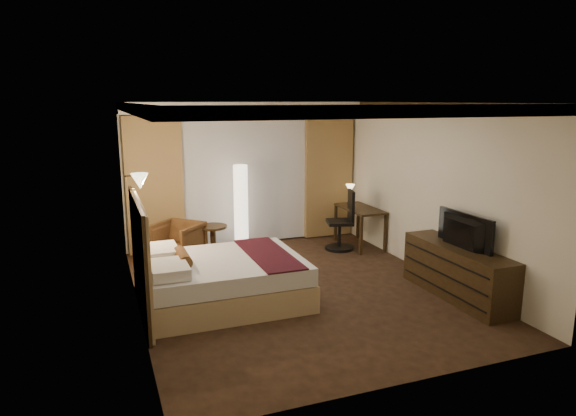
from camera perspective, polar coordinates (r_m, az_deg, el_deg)
name	(u,v)px	position (r m, az deg, el deg)	size (l,w,h in m)	color
floor	(298,289)	(7.65, 1.07, -9.04)	(4.50, 5.50, 0.01)	black
ceiling	(298,103)	(7.14, 1.16, 11.62)	(4.50, 5.50, 0.01)	white
back_wall	(245,174)	(9.85, -4.84, 3.79)	(4.50, 0.02, 2.70)	white
left_wall	(133,212)	(6.79, -16.82, -0.39)	(0.02, 5.50, 2.70)	white
right_wall	(431,190)	(8.36, 15.59, 1.94)	(0.02, 5.50, 2.70)	white
crown_molding	(298,107)	(7.14, 1.15, 11.14)	(4.50, 5.50, 0.12)	black
soffit	(247,108)	(9.51, -4.56, 11.07)	(4.50, 0.50, 0.20)	white
curtain_sheer	(246,180)	(9.79, -4.70, 3.15)	(2.48, 0.04, 2.45)	silver
curtain_left_drape	(155,185)	(9.41, -14.61, 2.45)	(1.00, 0.14, 2.45)	#AD884F
curtain_right_drape	(328,176)	(10.32, 4.51, 3.61)	(1.00, 0.14, 2.45)	#AD884F
wall_sconce	(140,181)	(7.50, -16.15, 2.89)	(0.24, 0.24, 0.24)	white
bed	(224,280)	(7.16, -7.13, -7.96)	(2.14, 1.67, 0.63)	white
headboard	(141,258)	(6.87, -16.05, -5.37)	(0.12, 1.97, 1.50)	tan
armchair	(177,240)	(9.03, -12.18, -3.50)	(0.73, 0.69, 0.76)	#512F18
side_table	(213,241)	(9.23, -8.31, -3.64)	(0.51, 0.51, 0.56)	black
floor_lamp	(241,209)	(9.31, -5.24, -0.08)	(0.34, 0.34, 1.62)	white
desk	(360,227)	(9.83, 7.95, -2.10)	(0.55, 1.14, 0.75)	black
desk_lamp	(350,195)	(10.07, 6.90, 1.45)	(0.18, 0.18, 0.34)	#FFD899
office_chair	(340,220)	(9.54, 5.77, -1.33)	(0.54, 0.54, 1.12)	black
dresser	(457,272)	(7.64, 18.31, -6.76)	(0.50, 1.90, 0.74)	black
television	(459,226)	(7.44, 18.46, -1.86)	(1.06, 0.61, 0.14)	black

